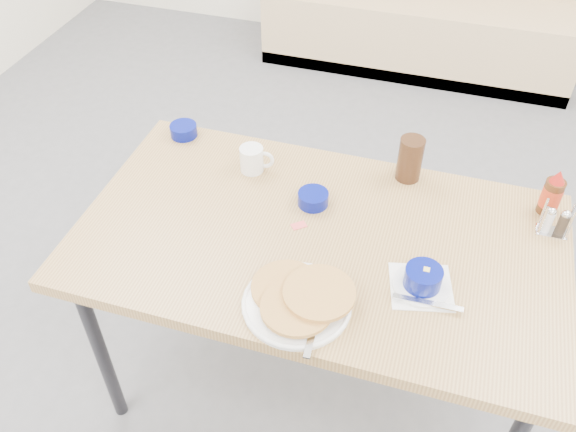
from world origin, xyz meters
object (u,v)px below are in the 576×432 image
(creamer_bowl, at_px, (184,130))
(amber_tumbler, at_px, (410,159))
(grits_setting, at_px, (423,280))
(pancake_plate, at_px, (299,300))
(dining_table, at_px, (318,251))
(condiment_caddy, at_px, (555,223))
(booth_bench, at_px, (422,9))
(butter_bowl, at_px, (313,199))
(coffee_mug, at_px, (253,159))
(syrup_bottle, at_px, (552,194))

(creamer_bowl, bearing_deg, amber_tumbler, 0.00)
(grits_setting, height_order, creamer_bowl, grits_setting)
(pancake_plate, distance_m, grits_setting, 0.33)
(dining_table, height_order, creamer_bowl, creamer_bowl)
(creamer_bowl, height_order, condiment_caddy, condiment_caddy)
(booth_bench, distance_m, condiment_caddy, 2.45)
(booth_bench, relative_size, pancake_plate, 6.39)
(pancake_plate, xyz_separation_m, butter_bowl, (-0.07, 0.39, 0.00))
(coffee_mug, distance_m, grits_setting, 0.68)
(booth_bench, height_order, butter_bowl, booth_bench)
(booth_bench, distance_m, dining_table, 2.56)
(dining_table, height_order, butter_bowl, butter_bowl)
(amber_tumbler, bearing_deg, syrup_bottle, -4.96)
(dining_table, xyz_separation_m, grits_setting, (0.31, -0.11, 0.09))
(creamer_bowl, distance_m, syrup_bottle, 1.20)
(pancake_plate, height_order, syrup_bottle, syrup_bottle)
(pancake_plate, xyz_separation_m, syrup_bottle, (0.61, 0.56, 0.05))
(booth_bench, relative_size, coffee_mug, 17.12)
(butter_bowl, bearing_deg, condiment_caddy, 6.97)
(booth_bench, distance_m, grits_setting, 2.70)
(syrup_bottle, bearing_deg, creamer_bowl, 178.25)
(amber_tumbler, distance_m, condiment_caddy, 0.46)
(dining_table, bearing_deg, syrup_bottle, 25.92)
(coffee_mug, xyz_separation_m, syrup_bottle, (0.91, 0.07, 0.02))
(booth_bench, bearing_deg, pancake_plate, -89.69)
(coffee_mug, bearing_deg, pancake_plate, -58.64)
(grits_setting, distance_m, syrup_bottle, 0.52)
(coffee_mug, height_order, condiment_caddy, condiment_caddy)
(pancake_plate, height_order, creamer_bowl, pancake_plate)
(dining_table, relative_size, coffee_mug, 12.62)
(coffee_mug, bearing_deg, creamer_bowl, 159.61)
(butter_bowl, distance_m, condiment_caddy, 0.70)
(condiment_caddy, bearing_deg, grits_setting, -135.71)
(creamer_bowl, xyz_separation_m, syrup_bottle, (1.20, -0.04, 0.05))
(amber_tumbler, bearing_deg, booth_bench, 95.21)
(grits_setting, height_order, amber_tumbler, amber_tumbler)
(pancake_plate, bearing_deg, condiment_caddy, 37.09)
(booth_bench, distance_m, pancake_plate, 2.83)
(creamer_bowl, bearing_deg, pancake_plate, -45.32)
(dining_table, relative_size, creamer_bowl, 15.09)
(condiment_caddy, bearing_deg, syrup_bottle, 100.42)
(creamer_bowl, relative_size, amber_tumbler, 0.63)
(coffee_mug, relative_size, condiment_caddy, 1.07)
(booth_bench, height_order, syrup_bottle, booth_bench)
(grits_setting, distance_m, creamer_bowl, 0.99)
(booth_bench, bearing_deg, creamer_bowl, -104.73)
(dining_table, relative_size, pancake_plate, 4.70)
(dining_table, height_order, grits_setting, grits_setting)
(grits_setting, bearing_deg, amber_tumbler, 103.64)
(pancake_plate, height_order, coffee_mug, coffee_mug)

